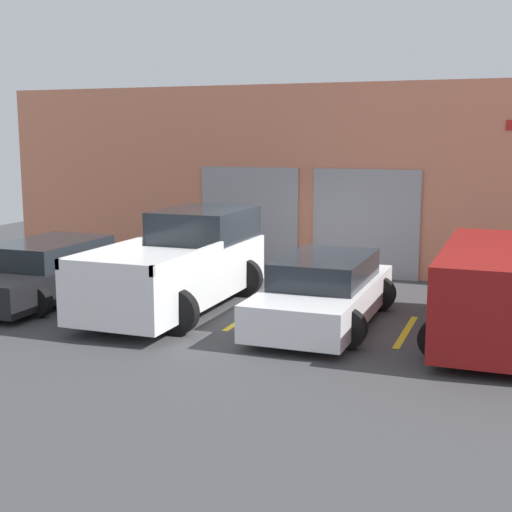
% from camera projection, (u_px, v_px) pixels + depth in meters
% --- Properties ---
extents(ground_plane, '(28.00, 28.00, 0.00)m').
position_uv_depth(ground_plane, '(274.00, 299.00, 15.17)').
color(ground_plane, '#3D3D3F').
extents(shophouse_building, '(17.61, 0.68, 4.68)m').
position_uv_depth(shophouse_building, '(318.00, 180.00, 17.83)').
color(shophouse_building, '#D17A5B').
rests_on(shophouse_building, ground).
extents(pickup_truck, '(2.45, 5.17, 1.88)m').
position_uv_depth(pickup_truck, '(182.00, 264.00, 14.31)').
color(pickup_truck, white).
rests_on(pickup_truck, ground).
extents(sedan_white, '(2.18, 4.44, 1.25)m').
position_uv_depth(sedan_white, '(324.00, 292.00, 13.08)').
color(sedan_white, white).
rests_on(sedan_white, ground).
extents(sedan_side, '(2.21, 4.63, 1.22)m').
position_uv_depth(sedan_side, '(49.00, 271.00, 15.17)').
color(sedan_side, black).
rests_on(sedan_side, ground).
extents(van_right, '(2.25, 4.59, 1.60)m').
position_uv_depth(van_right, '(499.00, 290.00, 11.97)').
color(van_right, maroon).
rests_on(van_right, ground).
extents(parking_stripe_left, '(0.12, 2.20, 0.01)m').
position_uv_depth(parking_stripe_left, '(110.00, 303.00, 14.72)').
color(parking_stripe_left, gold).
rests_on(parking_stripe_left, ground).
extents(parking_stripe_centre, '(0.12, 2.20, 0.01)m').
position_uv_depth(parking_stripe_centre, '(247.00, 316.00, 13.67)').
color(parking_stripe_centre, gold).
rests_on(parking_stripe_centre, ground).
extents(parking_stripe_right, '(0.12, 2.20, 0.01)m').
position_uv_depth(parking_stripe_right, '(406.00, 331.00, 12.63)').
color(parking_stripe_right, gold).
rests_on(parking_stripe_right, ground).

